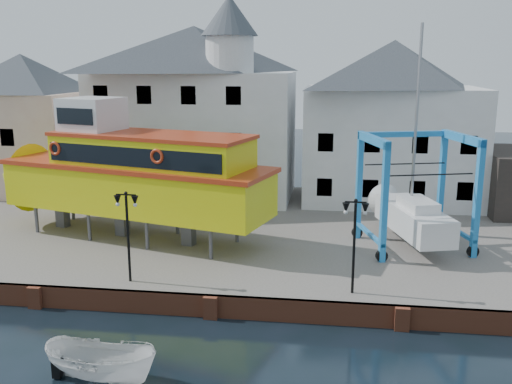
# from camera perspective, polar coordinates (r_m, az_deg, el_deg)

# --- Properties ---
(ground) EXTENTS (140.00, 140.00, 0.00)m
(ground) POSITION_cam_1_polar(r_m,az_deg,el_deg) (25.20, -4.51, -12.44)
(ground) COLOR black
(ground) RESTS_ON ground
(hardstanding) EXTENTS (44.00, 22.00, 1.00)m
(hardstanding) POSITION_cam_1_polar(r_m,az_deg,el_deg) (35.13, -0.74, -4.06)
(hardstanding) COLOR #5F5B54
(hardstanding) RESTS_ON ground
(quay_wall) EXTENTS (44.00, 0.47, 1.00)m
(quay_wall) POSITION_cam_1_polar(r_m,az_deg,el_deg) (25.09, -4.48, -11.31)
(quay_wall) COLOR brown
(quay_wall) RESTS_ON ground
(building_pink) EXTENTS (8.00, 7.00, 10.30)m
(building_pink) POSITION_cam_1_polar(r_m,az_deg,el_deg) (46.55, -22.01, 6.32)
(building_pink) COLOR beige
(building_pink) RESTS_ON hardstanding
(building_white_main) EXTENTS (14.00, 8.30, 14.00)m
(building_white_main) POSITION_cam_1_polar(r_m,az_deg,el_deg) (41.93, -5.92, 8.20)
(building_white_main) COLOR silver
(building_white_main) RESTS_ON hardstanding
(building_white_right) EXTENTS (12.00, 8.00, 11.20)m
(building_white_right) POSITION_cam_1_polar(r_m,az_deg,el_deg) (41.62, 13.36, 6.85)
(building_white_right) COLOR silver
(building_white_right) RESTS_ON hardstanding
(lamp_post_left) EXTENTS (1.12, 0.32, 4.20)m
(lamp_post_left) POSITION_cam_1_polar(r_m,az_deg,el_deg) (25.94, -12.79, -2.15)
(lamp_post_left) COLOR black
(lamp_post_left) RESTS_ON hardstanding
(lamp_post_right) EXTENTS (1.12, 0.32, 4.20)m
(lamp_post_right) POSITION_cam_1_polar(r_m,az_deg,el_deg) (24.36, 9.87, -3.01)
(lamp_post_right) COLOR black
(lamp_post_right) RESTS_ON hardstanding
(tour_boat) EXTENTS (18.38, 9.00, 7.79)m
(tour_boat) POSITION_cam_1_polar(r_m,az_deg,el_deg) (32.91, -13.44, 1.90)
(tour_boat) COLOR #59595E
(tour_boat) RESTS_ON hardstanding
(travel_lift) EXTENTS (6.38, 7.97, 11.68)m
(travel_lift) POSITION_cam_1_polar(r_m,az_deg,el_deg) (32.10, 15.02, -1.60)
(travel_lift) COLOR #1F6FB5
(travel_lift) RESTS_ON hardstanding
(motorboat_a) EXTENTS (4.37, 2.13, 1.62)m
(motorboat_a) POSITION_cam_1_polar(r_m,az_deg,el_deg) (21.44, -15.13, -17.76)
(motorboat_a) COLOR silver
(motorboat_a) RESTS_ON ground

